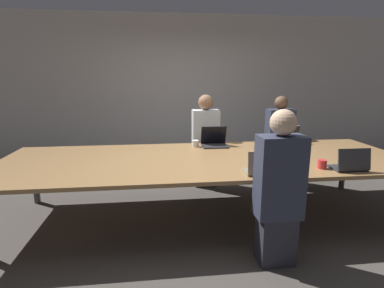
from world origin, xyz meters
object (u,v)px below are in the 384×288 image
object	(u,v)px
cup_far_right	(274,142)
stapler	(262,160)
laptop_far_right	(289,139)
laptop_near_midright	(264,167)
person_near_midright	(279,191)
person_far_center	(205,142)
person_far_right	(279,142)
cup_near_right	(322,164)
laptop_far_center	(214,140)
cup_far_center	(195,143)
laptop_near_right	(351,164)

from	to	relation	value
cup_far_right	stapler	world-z (taller)	cup_far_right
laptop_far_right	laptop_near_midright	bearing A→B (deg)	-122.97
person_near_midright	person_far_center	distance (m)	2.08
laptop_far_right	cup_far_right	xyz separation A→B (m)	(-0.25, -0.07, -0.03)
person_far_right	cup_far_right	distance (m)	0.56
person_far_center	cup_far_right	distance (m)	1.02
cup_far_right	cup_near_right	bearing A→B (deg)	-85.25
laptop_near_midright	cup_far_right	xyz separation A→B (m)	(0.58, 1.20, -0.02)
laptop_far_center	laptop_near_midright	bearing A→B (deg)	-78.67
cup_far_center	laptop_far_right	size ratio (longest dim) A/B	0.28
laptop_far_center	cup_far_right	xyz separation A→B (m)	(0.83, -0.06, -0.03)
laptop_far_right	person_far_right	xyz separation A→B (m)	(0.03, 0.40, -0.14)
person_near_midright	person_far_right	bearing A→B (deg)	-112.56
person_near_midright	person_far_right	xyz separation A→B (m)	(0.84, 2.01, -0.02)
laptop_far_center	cup_far_center	xyz separation A→B (m)	(-0.26, -0.01, -0.03)
cup_far_right	laptop_far_center	bearing A→B (deg)	175.97
laptop_near_midright	person_far_right	xyz separation A→B (m)	(0.86, 1.67, -0.13)
cup_near_right	stapler	distance (m)	0.62
person_far_center	laptop_near_midright	bearing A→B (deg)	-80.06
person_far_right	stapler	bearing A→B (deg)	-119.80
laptop_near_right	person_far_right	bearing A→B (deg)	-87.76
stapler	cup_far_right	bearing A→B (deg)	78.91
person_far_right	stapler	xyz separation A→B (m)	(-0.73, -1.28, 0.09)
cup_far_center	person_far_right	distance (m)	1.44
laptop_near_midright	stapler	xyz separation A→B (m)	(0.12, 0.39, -0.05)
cup_far_center	stapler	distance (m)	1.07
person_near_midright	person_far_center	bearing A→B (deg)	-81.13
cup_far_center	person_far_right	bearing A→B (deg)	17.29
person_near_midright	cup_far_center	size ratio (longest dim) A/B	15.12
laptop_near_right	cup_far_right	world-z (taller)	laptop_near_right
laptop_far_center	cup_far_right	world-z (taller)	laptop_far_center
cup_far_center	cup_far_right	size ratio (longest dim) A/B	0.98
cup_near_right	cup_far_right	size ratio (longest dim) A/B	0.97
laptop_near_midright	cup_far_center	xyz separation A→B (m)	(-0.51, 1.25, -0.03)
laptop_near_right	stapler	xyz separation A→B (m)	(-0.80, 0.38, -0.04)
laptop_far_center	person_far_right	size ratio (longest dim) A/B	0.25
person_far_right	cup_far_right	bearing A→B (deg)	-120.37
cup_far_center	person_far_right	world-z (taller)	person_far_right
cup_near_right	stapler	world-z (taller)	cup_near_right
laptop_near_right	person_far_center	xyz separation A→B (m)	(-1.22, 1.70, -0.11)
person_far_center	person_near_midright	bearing A→B (deg)	-81.13
cup_far_center	cup_far_right	xyz separation A→B (m)	(1.09, -0.04, 0.00)
laptop_near_midright	laptop_far_right	distance (m)	1.52
person_far_right	laptop_near_right	bearing A→B (deg)	-87.76
laptop_far_right	stapler	xyz separation A→B (m)	(-0.70, -0.88, -0.05)
person_far_center	stapler	bearing A→B (deg)	-72.29
person_far_right	cup_far_right	world-z (taller)	person_far_right
cup_near_right	person_far_right	distance (m)	1.58
cup_far_center	person_far_right	size ratio (longest dim) A/B	0.07
laptop_near_right	laptop_far_center	size ratio (longest dim) A/B	0.98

